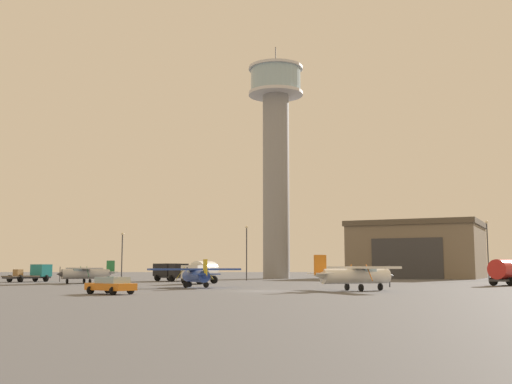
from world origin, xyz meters
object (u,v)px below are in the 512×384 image
at_px(airplane_silver, 89,273).
at_px(truck_fuel_tanker_white, 204,271).
at_px(car_orange, 114,285).
at_px(light_post_north, 249,248).
at_px(truck_flatbed_teal, 37,273).
at_px(truck_box_black, 173,271).
at_px(light_post_centre, 491,245).
at_px(truck_fuel_tanker_red, 512,271).
at_px(airplane_blue, 199,275).
at_px(light_post_west, 125,251).
at_px(airplane_white, 357,274).
at_px(control_tower, 278,145).

xyz_separation_m(airplane_silver, truck_fuel_tanker_white, (15.23, -2.24, 0.21)).
xyz_separation_m(car_orange, light_post_north, (9.98, 49.54, 4.44)).
bearing_deg(light_post_north, truck_flatbed_teal, -164.77).
height_order(truck_box_black, light_post_centre, light_post_centre).
distance_m(truck_fuel_tanker_red, light_post_centre, 27.77).
distance_m(truck_fuel_tanker_white, car_orange, 30.40).
distance_m(airplane_blue, truck_fuel_tanker_red, 36.46).
relative_size(car_orange, light_post_west, 0.58).
height_order(truck_box_black, car_orange, truck_box_black).
xyz_separation_m(truck_flatbed_teal, car_orange, (20.80, -41.16, -0.49)).
xyz_separation_m(truck_fuel_tanker_red, light_post_west, (-51.17, 28.54, 3.01)).
bearing_deg(truck_flatbed_teal, light_post_centre, -52.25).
relative_size(airplane_blue, light_post_centre, 1.02).
bearing_deg(truck_fuel_tanker_white, airplane_white, 54.09).
xyz_separation_m(truck_box_black, car_orange, (1.43, -44.39, -0.81)).
xyz_separation_m(airplane_silver, truck_flatbed_teal, (-10.05, 8.87, -0.16)).
height_order(airplane_blue, truck_fuel_tanker_white, airplane_blue).
bearing_deg(control_tower, light_post_centre, -25.90).
relative_size(airplane_white, truck_flatbed_teal, 1.48).
bearing_deg(airplane_blue, truck_fuel_tanker_white, -19.11).
relative_size(control_tower, truck_flatbed_teal, 6.15).
bearing_deg(light_post_west, light_post_centre, -2.04).
xyz_separation_m(airplane_blue, car_orange, (-5.23, -15.37, -0.62)).
height_order(truck_box_black, light_post_west, light_post_west).
xyz_separation_m(airplane_white, airplane_silver, (-31.15, 25.45, -0.10)).
height_order(control_tower, truck_flatbed_teal, control_tower).
distance_m(airplane_blue, light_post_centre, 55.17).
bearing_deg(airplane_blue, airplane_silver, 21.32).
xyz_separation_m(control_tower, truck_fuel_tanker_red, (25.64, -42.54, -23.30)).
relative_size(airplane_silver, truck_fuel_tanker_red, 1.44).
bearing_deg(light_post_centre, truck_fuel_tanker_white, -156.14).
distance_m(airplane_silver, airplane_blue, 23.28).
relative_size(airplane_white, car_orange, 2.36).
bearing_deg(airplane_white, airplane_blue, 127.94).
distance_m(airplane_white, light_post_centre, 51.16).
relative_size(truck_box_black, light_post_west, 0.85).
xyz_separation_m(car_orange, light_post_west, (-10.29, 51.57, 3.92)).
relative_size(truck_flatbed_teal, light_post_centre, 0.76).
bearing_deg(car_orange, control_tower, -64.48).
distance_m(truck_fuel_tanker_red, truck_fuel_tanker_white, 37.07).
distance_m(airplane_silver, truck_fuel_tanker_white, 15.39).
xyz_separation_m(airplane_blue, truck_flatbed_teal, (-26.03, 25.79, -0.12)).
bearing_deg(light_post_centre, car_orange, -134.36).
xyz_separation_m(airplane_blue, light_post_north, (4.74, 34.17, 3.82)).
bearing_deg(light_post_west, truck_fuel_tanker_white, -55.52).
height_order(airplane_white, airplane_blue, airplane_white).
distance_m(truck_flatbed_teal, car_orange, 46.12).
xyz_separation_m(airplane_blue, light_post_centre, (43.15, 34.11, 4.23)).
distance_m(control_tower, car_orange, 71.54).
bearing_deg(airplane_white, truck_fuel_tanker_white, 101.71).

